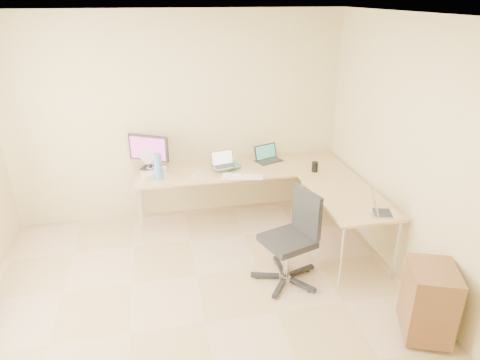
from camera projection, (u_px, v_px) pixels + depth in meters
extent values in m
plane|color=tan|center=(205.00, 323.00, 3.92)|extent=(4.50, 4.50, 0.00)
plane|color=white|center=(193.00, 18.00, 2.88)|extent=(4.50, 4.50, 0.00)
plane|color=beige|center=(179.00, 119.00, 5.42)|extent=(4.50, 0.00, 4.50)
plane|color=beige|center=(437.00, 173.00, 3.79)|extent=(0.00, 4.50, 4.50)
cube|color=tan|center=(242.00, 194.00, 5.57)|extent=(2.65, 0.70, 0.73)
cube|color=tan|center=(344.00, 224.00, 4.85)|extent=(0.70, 1.30, 0.73)
cube|color=black|center=(149.00, 152.00, 5.30)|extent=(0.54, 0.39, 0.44)
cube|color=#248974|center=(229.00, 165.00, 5.46)|extent=(0.27, 0.32, 0.04)
cube|color=#9490A6|center=(224.00, 160.00, 5.30)|extent=(0.34, 0.29, 0.19)
cube|color=#252525|center=(269.00, 154.00, 5.60)|extent=(0.40, 0.35, 0.21)
cube|color=white|center=(243.00, 177.00, 5.14)|extent=(0.50, 0.28, 0.02)
ellipsoid|color=white|center=(238.00, 175.00, 5.17)|extent=(0.11, 0.08, 0.04)
imported|color=silver|center=(162.00, 171.00, 5.19)|extent=(0.11, 0.11, 0.10)
cylinder|color=white|center=(196.00, 173.00, 5.24)|extent=(0.15, 0.15, 0.03)
cylinder|color=#5488BF|center=(158.00, 167.00, 5.02)|extent=(0.10, 0.10, 0.32)
cube|color=silver|center=(161.00, 175.00, 5.22)|extent=(0.28, 0.31, 0.01)
cube|color=beige|center=(151.00, 175.00, 5.11)|extent=(0.23, 0.20, 0.07)
cylinder|color=white|center=(150.00, 158.00, 5.34)|extent=(0.28, 0.28, 0.28)
cylinder|color=black|center=(315.00, 167.00, 5.29)|extent=(0.09, 0.09, 0.13)
cube|color=silver|center=(384.00, 205.00, 4.26)|extent=(0.34, 0.30, 0.19)
cube|color=black|center=(287.00, 238.00, 4.31)|extent=(0.75, 0.75, 0.98)
cube|color=#AA7039|center=(429.00, 301.00, 3.65)|extent=(0.51, 0.56, 0.64)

